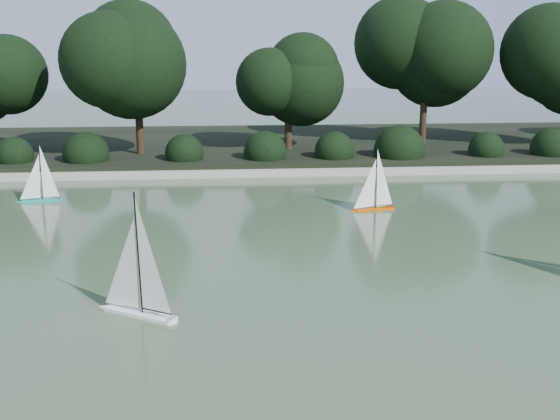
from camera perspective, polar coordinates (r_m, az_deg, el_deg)
The scene contains 8 objects.
ground at distance 8.56m, azimuth 1.12°, elevation -8.74°, with size 80.00×80.00×0.00m, color #33482B.
pond_coping at distance 17.19m, azimuth -1.91°, elevation 3.04°, with size 40.00×0.35×0.18m, color gray.
far_bank at distance 21.12m, azimuth -2.46°, elevation 5.20°, with size 40.00×8.00×0.30m, color black.
tree_line at distance 19.43m, azimuth 1.37°, elevation 11.85°, with size 26.31×3.93×4.39m.
shrub_hedge at distance 18.01m, azimuth -2.07°, elevation 4.70°, with size 29.10×1.10×1.10m.
sailboat_white_a at distance 8.76m, azimuth -11.88°, elevation -6.71°, with size 1.10×0.79×1.65m.
sailboat_orange at distance 13.84m, azimuth 7.39°, elevation 0.82°, with size 0.98×0.34×1.33m.
sailboat_teal at distance 15.33m, azimuth -19.15°, elevation 1.40°, with size 0.95×0.23×1.29m.
Camera 1 is at (-0.81, -7.87, 3.27)m, focal length 45.00 mm.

